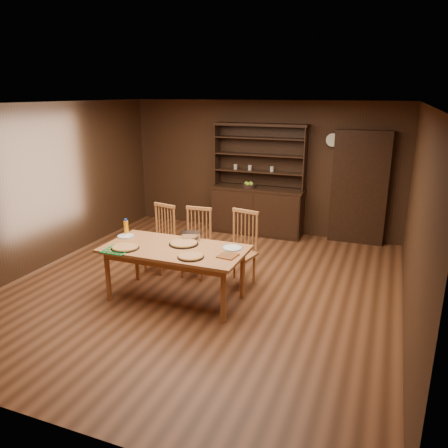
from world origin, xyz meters
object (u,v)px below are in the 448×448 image
at_px(china_hutch, 258,204).
at_px(chair_left, 162,236).
at_px(chair_center, 197,240).
at_px(dining_table, 175,253).
at_px(juice_bottle, 126,227).
at_px(chair_right, 242,245).

relative_size(china_hutch, chair_left, 2.05).
distance_m(chair_left, chair_center, 0.61).
height_order(dining_table, chair_center, chair_center).
bearing_deg(juice_bottle, chair_right, 19.70).
xyz_separation_m(chair_right, juice_bottle, (-1.59, -0.57, 0.27)).
xyz_separation_m(dining_table, chair_right, (0.66, 0.84, -0.08)).
bearing_deg(chair_left, dining_table, -39.31).
bearing_deg(chair_left, chair_right, 10.47).
bearing_deg(china_hutch, juice_bottle, -110.54).
height_order(chair_left, chair_right, chair_right).
xyz_separation_m(china_hutch, chair_center, (-0.27, -2.32, -0.03)).
bearing_deg(juice_bottle, dining_table, -16.14).
relative_size(chair_left, juice_bottle, 4.61).
xyz_separation_m(china_hutch, chair_left, (-0.88, -2.34, -0.03)).
bearing_deg(chair_center, chair_left, 178.96).
xyz_separation_m(chair_left, chair_center, (0.61, 0.02, 0.00)).
distance_m(chair_left, juice_bottle, 0.72).
height_order(china_hutch, dining_table, china_hutch).
relative_size(china_hutch, chair_right, 1.97).
distance_m(chair_left, chair_right, 1.36).
xyz_separation_m(chair_center, chair_right, (0.75, -0.07, 0.03)).
distance_m(chair_center, juice_bottle, 1.10).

